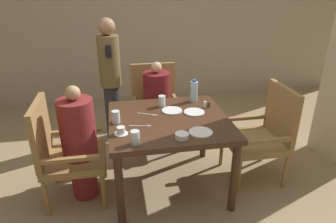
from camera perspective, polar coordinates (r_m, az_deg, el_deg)
The scene contains 22 objects.
ground_plane at distance 3.22m, azimuth 0.17°, elevation -13.67°, with size 16.00×16.00×0.00m, color #9E8460.
wall_back at distance 5.17m, azimuth -5.29°, elevation 17.52°, with size 8.00×0.06×2.80m.
dining_table at distance 2.87m, azimuth 0.19°, elevation -3.11°, with size 1.12×1.06×0.76m.
chair_left_side at distance 2.94m, azimuth -19.40°, elevation -6.89°, with size 0.56×0.56×1.00m.
diner_in_left_chair at distance 2.89m, azimuth -16.50°, elevation -5.71°, with size 0.32×0.32×1.14m.
chair_far_side at distance 3.79m, azimuth -2.45°, elevation 1.54°, with size 0.56×0.56×1.00m.
diner_in_far_chair at distance 3.63m, azimuth -2.12°, elevation 1.21°, with size 0.32×0.32×1.10m.
chair_right_side at distance 3.24m, azimuth 17.81°, elevation -3.71°, with size 0.56×0.56×1.00m.
standing_host at distance 3.84m, azimuth -10.88°, elevation 6.42°, with size 0.27×0.30×1.56m.
plate_main_left at distance 2.98m, azimuth 0.76°, elevation 0.18°, with size 0.20×0.20×0.01m.
plate_main_right at distance 2.96m, azimuth 5.01°, elevation -0.12°, with size 0.20×0.20×0.01m.
plate_dessert_center at distance 2.58m, azimuth 6.24°, elevation -3.95°, with size 0.20×0.20×0.01m.
teacup_with_saucer at distance 2.56m, azimuth -8.94°, elevation -3.72°, with size 0.12×0.12×0.07m.
bowl_small at distance 2.48m, azimuth 2.66°, elevation -4.65°, with size 0.12×0.12×0.04m.
water_bottle at distance 3.21m, azimuth 4.98°, elevation 3.87°, with size 0.08×0.08×0.24m.
glass_tall_near at distance 2.76m, azimuth -9.90°, elevation -1.01°, with size 0.07×0.07×0.11m.
glass_tall_mid at distance 3.08m, azimuth -1.17°, elevation 2.00°, with size 0.07×0.07×0.11m.
glass_tall_far at distance 2.39m, azimuth -6.28°, elevation -4.95°, with size 0.07×0.07×0.11m.
salt_shaker at distance 3.08m, azimuth 7.06°, elevation 1.34°, with size 0.03×0.03×0.07m.
pepper_shaker at distance 3.09m, azimuth 7.75°, elevation 1.36°, with size 0.03×0.03×0.06m.
fork_beside_plate at distance 2.69m, azimuth -4.96°, elevation -2.73°, with size 0.19×0.05×0.00m.
knife_beside_plate at distance 2.91m, azimuth -3.75°, elevation -0.54°, with size 0.19×0.10×0.00m.
Camera 1 is at (-0.46, -2.51, 1.96)m, focal length 32.00 mm.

